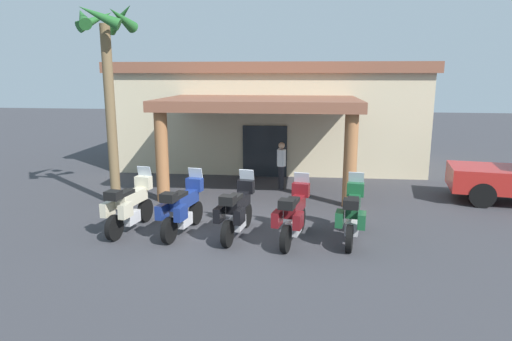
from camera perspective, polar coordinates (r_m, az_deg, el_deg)
The scene contains 9 objects.
ground_plane at distance 12.43m, azimuth -2.39°, elevation -7.37°, with size 80.00×80.00×0.00m, color #38383D.
motel_building at distance 20.81m, azimuth 1.79°, elevation 7.17°, with size 13.62×10.35×4.61m.
motorcycle_cream at distance 12.54m, azimuth -15.71°, elevation -4.30°, with size 0.81×2.21×1.61m.
motorcycle_blue at distance 12.03m, azimuth -9.30°, elevation -4.70°, with size 0.86×2.20×1.61m.
motorcycle_black at distance 11.66m, azimuth -2.42°, elevation -5.08°, with size 0.81×2.21×1.61m.
motorcycle_maroon at distance 11.35m, azimuth 4.76°, elevation -5.59°, with size 0.88×2.20×1.61m.
motorcycle_green at distance 11.60m, azimuth 12.10°, elevation -5.45°, with size 0.82×2.21×1.61m.
pedestrian at distance 16.36m, azimuth 3.23°, elevation 1.06°, with size 0.32×0.49×1.74m.
palm_tree_roadside at distance 14.78m, azimuth -18.33°, elevation 13.14°, with size 1.88×1.94×6.32m.
Camera 1 is at (2.09, -11.53, 4.15)m, focal length 31.66 mm.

